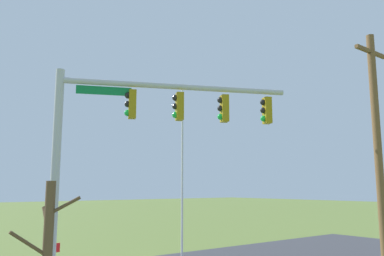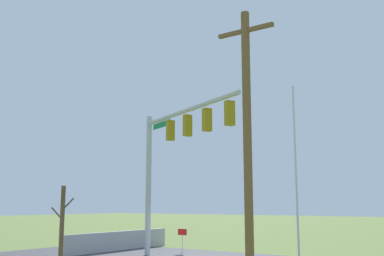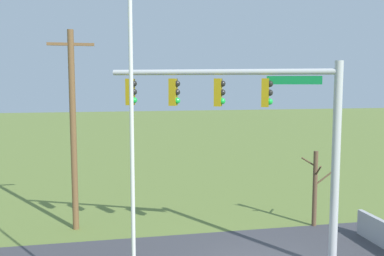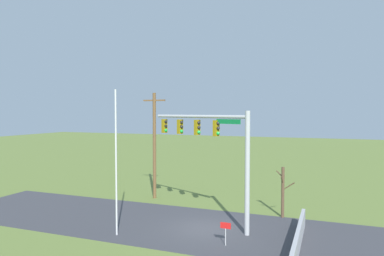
# 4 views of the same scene
# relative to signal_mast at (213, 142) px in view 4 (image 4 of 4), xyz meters

# --- Properties ---
(ground_plane) EXTENTS (160.00, 160.00, 0.00)m
(ground_plane) POSITION_rel_signal_mast_xyz_m (-0.25, -0.85, -5.11)
(ground_plane) COLOR olive
(road_surface) EXTENTS (28.00, 8.00, 0.01)m
(road_surface) POSITION_rel_signal_mast_xyz_m (-4.25, -0.85, -5.11)
(road_surface) COLOR #3D3D42
(road_surface) RESTS_ON ground_plane
(sidewalk_corner) EXTENTS (6.00, 6.00, 0.01)m
(sidewalk_corner) POSITION_rel_signal_mast_xyz_m (3.33, -1.07, -5.11)
(sidewalk_corner) COLOR #B7B5AD
(sidewalk_corner) RESTS_ON ground_plane
(retaining_fence) EXTENTS (0.20, 7.84, 1.03)m
(retaining_fence) POSITION_rel_signal_mast_xyz_m (5.19, -2.08, -4.60)
(retaining_fence) COLOR #A8A8AD
(retaining_fence) RESTS_ON ground_plane
(signal_mast) EXTENTS (7.29, 3.50, 7.00)m
(signal_mast) POSITION_rel_signal_mast_xyz_m (0.00, 0.00, 0.00)
(signal_mast) COLOR #B2B5BA
(signal_mast) RESTS_ON ground_plane
(flagpole) EXTENTS (0.10, 0.10, 8.18)m
(flagpole) POSITION_rel_signal_mast_xyz_m (-4.53, -3.70, -1.02)
(flagpole) COLOR silver
(flagpole) RESTS_ON ground_plane
(utility_pole) EXTENTS (1.90, 0.26, 8.45)m
(utility_pole) POSITION_rel_signal_mast_xyz_m (-6.45, 4.78, -0.72)
(utility_pole) COLOR brown
(utility_pole) RESTS_ON ground_plane
(bare_tree) EXTENTS (1.27, 1.02, 3.33)m
(bare_tree) POSITION_rel_signal_mast_xyz_m (3.80, 3.10, -3.39)
(bare_tree) COLOR brown
(bare_tree) RESTS_ON ground_plane
(open_sign) EXTENTS (0.56, 0.04, 1.22)m
(open_sign) POSITION_rel_signal_mast_xyz_m (1.64, -3.07, -4.21)
(open_sign) COLOR silver
(open_sign) RESTS_ON ground_plane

